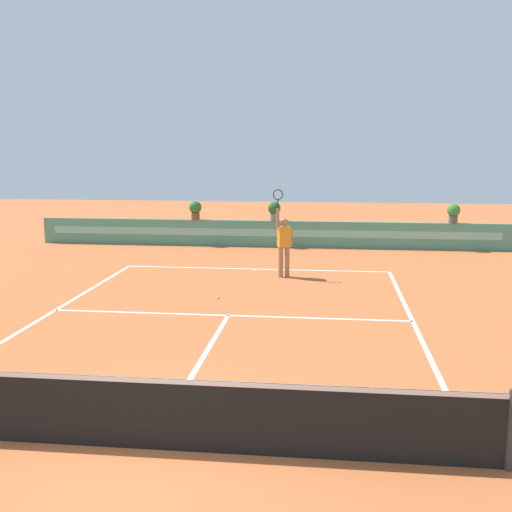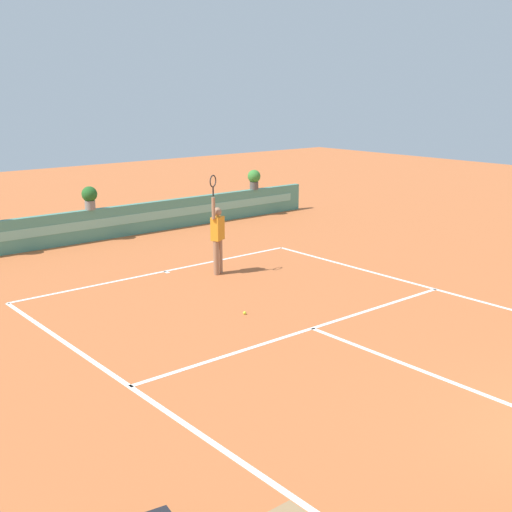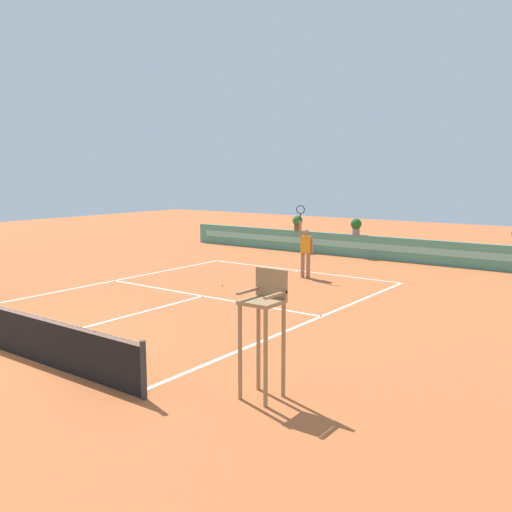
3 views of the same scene
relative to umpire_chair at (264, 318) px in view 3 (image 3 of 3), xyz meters
The scene contains 8 objects.
ground_plane 7.71m from the umpire_chair, 141.38° to the left, with size 60.00×60.00×0.00m, color #BC6033.
court_lines 8.17m from the umpire_chair, 137.38° to the left, with size 8.32×11.94×0.01m.
back_wall_barrier 16.27m from the umpire_chair, 111.40° to the left, with size 18.00×0.21×1.00m.
umpire_chair is the anchor object (origin of this frame).
tennis_player 10.77m from the umpire_chair, 117.58° to the left, with size 0.57×0.35×2.58m.
tennis_ball_near_baseline 9.35m from the umpire_chair, 134.04° to the left, with size 0.07×0.07×0.07m, color #CCE033.
potted_plant_centre 16.19m from the umpire_chair, 110.84° to the left, with size 0.48×0.48×0.72m.
potted_plant_left 17.51m from the umpire_chair, 120.23° to the left, with size 0.48×0.48×0.72m.
Camera 3 is at (11.00, -5.88, 3.68)m, focal length 38.78 mm.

